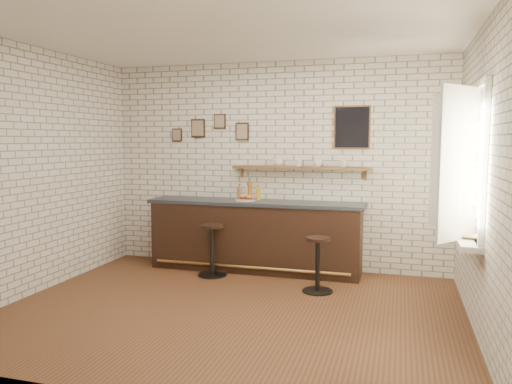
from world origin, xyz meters
TOP-DOWN VIEW (x-y plane):
  - ground at (0.00, 0.00)m, footprint 5.00×5.00m
  - bar_counter at (-0.22, 1.70)m, footprint 3.10×0.65m
  - sandwich_plate at (-0.35, 1.67)m, footprint 0.28×0.28m
  - ciabatta_sandwich at (-0.34, 1.67)m, footprint 0.23×0.16m
  - potato_chips at (-0.38, 1.67)m, footprint 0.26×0.19m
  - bitters_bottle_brown at (-0.49, 1.83)m, footprint 0.07×0.07m
  - bitters_bottle_white at (-0.36, 1.83)m, footprint 0.07×0.07m
  - bitters_bottle_amber at (-0.34, 1.83)m, footprint 0.08×0.08m
  - condiment_bottle_yellow at (-0.21, 1.83)m, footprint 0.07×0.07m
  - bar_stool_left at (-0.71, 1.26)m, footprint 0.40×0.40m
  - bar_stool_right at (0.81, 0.93)m, footprint 0.40×0.40m
  - wall_shelf at (0.40, 1.90)m, footprint 2.00×0.18m
  - shelf_cup_a at (0.06, 1.90)m, footprint 0.16×0.16m
  - shelf_cup_b at (0.37, 1.90)m, footprint 0.12×0.12m
  - shelf_cup_c at (0.65, 1.90)m, footprint 0.18×0.18m
  - shelf_cup_d at (1.00, 1.90)m, footprint 0.12×0.12m
  - back_wall_decor at (0.23, 1.98)m, footprint 2.96×0.02m
  - window_sill at (2.40, 0.30)m, footprint 0.20×1.35m
  - casement_window at (2.36, 0.30)m, footprint 0.40×1.30m
  - book_lower at (2.38, 0.09)m, footprint 0.22×0.26m
  - book_upper at (2.38, 0.07)m, footprint 0.21×0.25m

SIDE VIEW (x-z plane):
  - ground at x=0.00m, z-range 0.00..0.00m
  - bar_stool_right at x=0.81m, z-range 0.02..0.71m
  - bar_stool_left at x=-0.71m, z-range 0.03..0.74m
  - bar_counter at x=-0.22m, z-range 0.00..1.01m
  - window_sill at x=2.40m, z-range 0.87..0.93m
  - book_lower at x=2.38m, z-range 0.93..0.95m
  - book_upper at x=2.38m, z-range 0.95..0.97m
  - sandwich_plate at x=-0.35m, z-range 1.01..1.02m
  - potato_chips at x=-0.38m, z-range 1.02..1.03m
  - ciabatta_sandwich at x=-0.34m, z-range 1.02..1.09m
  - condiment_bottle_yellow at x=-0.21m, z-range 0.99..1.21m
  - bitters_bottle_brown at x=-0.49m, z-range 0.99..1.22m
  - bitters_bottle_white at x=-0.36m, z-range 0.99..1.24m
  - bitters_bottle_amber at x=-0.34m, z-range 0.98..1.29m
  - wall_shelf at x=0.40m, z-range 1.39..1.57m
  - shelf_cup_d at x=1.00m, z-range 1.50..1.59m
  - shelf_cup_b at x=0.37m, z-range 1.50..1.59m
  - shelf_cup_a at x=0.06m, z-range 1.50..1.60m
  - shelf_cup_c at x=0.65m, z-range 1.50..1.60m
  - casement_window at x=2.36m, z-range 0.87..2.43m
  - back_wall_decor at x=0.23m, z-range 1.77..2.33m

